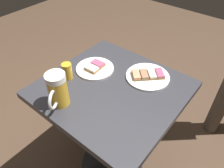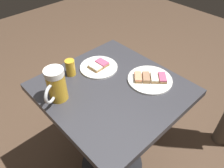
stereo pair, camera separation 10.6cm
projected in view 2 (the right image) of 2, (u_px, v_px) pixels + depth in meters
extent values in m
plane|color=#4C3828|center=(112.00, 164.00, 1.58)|extent=(6.00, 6.00, 0.00)
cylinder|color=black|center=(112.00, 164.00, 1.58)|extent=(0.44, 0.44, 0.01)
cylinder|color=black|center=(112.00, 133.00, 1.33)|extent=(0.09, 0.09, 0.74)
cube|color=#333338|center=(112.00, 90.00, 1.09)|extent=(0.67, 0.65, 0.04)
cylinder|color=white|center=(150.00, 80.00, 1.11)|extent=(0.23, 0.23, 0.01)
cube|color=#9E7547|center=(162.00, 78.00, 1.10)|extent=(0.08, 0.08, 0.01)
cube|color=#BC4C70|center=(162.00, 77.00, 1.09)|extent=(0.08, 0.08, 0.01)
cube|color=#9E7547|center=(154.00, 78.00, 1.10)|extent=(0.08, 0.08, 0.01)
cube|color=white|center=(154.00, 77.00, 1.10)|extent=(0.08, 0.08, 0.01)
cube|color=#9E7547|center=(146.00, 78.00, 1.10)|extent=(0.08, 0.08, 0.01)
cube|color=#997051|center=(146.00, 76.00, 1.10)|extent=(0.08, 0.08, 0.01)
cube|color=#9E7547|center=(138.00, 78.00, 1.10)|extent=(0.08, 0.08, 0.01)
cube|color=#EA8E66|center=(138.00, 76.00, 1.10)|extent=(0.08, 0.08, 0.01)
cylinder|color=white|center=(99.00, 67.00, 1.19)|extent=(0.21, 0.21, 0.01)
cube|color=#9E7547|center=(102.00, 64.00, 1.20)|extent=(0.08, 0.05, 0.01)
cube|color=#BC4C70|center=(102.00, 62.00, 1.19)|extent=(0.07, 0.05, 0.01)
cube|color=#9E7547|center=(95.00, 68.00, 1.17)|extent=(0.08, 0.05, 0.01)
cube|color=white|center=(95.00, 66.00, 1.16)|extent=(0.07, 0.05, 0.01)
cylinder|color=gold|center=(57.00, 87.00, 0.97)|extent=(0.09, 0.09, 0.14)
cylinder|color=white|center=(54.00, 72.00, 0.92)|extent=(0.09, 0.09, 0.03)
torus|color=silver|center=(51.00, 94.00, 0.93)|extent=(0.06, 0.09, 0.09)
cylinder|color=gold|center=(70.00, 68.00, 1.12)|extent=(0.05, 0.05, 0.09)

